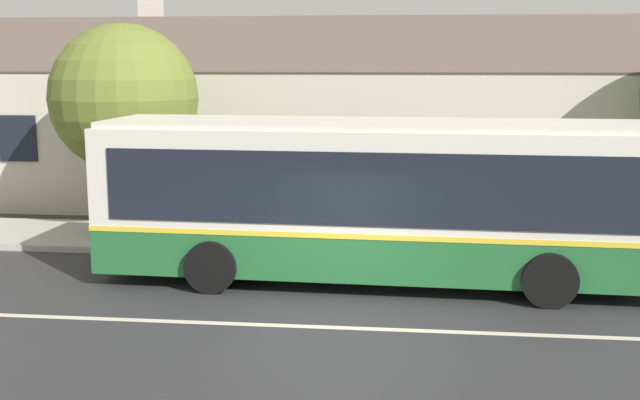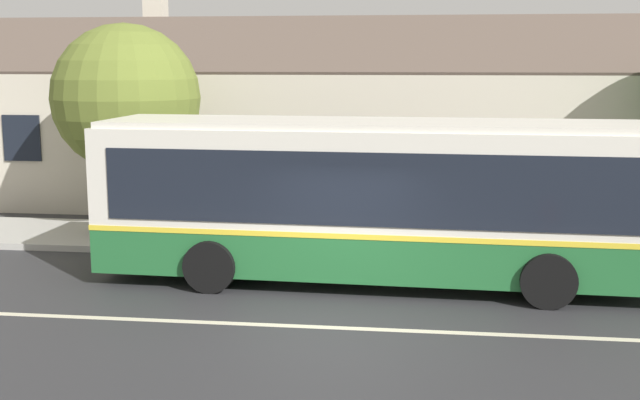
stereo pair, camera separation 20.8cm
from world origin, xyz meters
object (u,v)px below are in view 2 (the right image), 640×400
at_px(bench_by_building, 137,217).
at_px(street_tree_secondary, 124,103).
at_px(transit_bus, 372,196).
at_px(bench_down_street, 308,220).

xyz_separation_m(bench_by_building, street_tree_secondary, (-0.48, 0.76, 2.71)).
xyz_separation_m(transit_bus, street_tree_secondary, (-6.38, 3.71, 1.58)).
height_order(transit_bus, bench_down_street, transit_bus).
relative_size(bench_by_building, bench_down_street, 1.04).
distance_m(bench_by_building, street_tree_secondary, 2.86).
bearing_deg(transit_bus, street_tree_secondary, 149.79).
relative_size(bench_by_building, street_tree_secondary, 0.36).
distance_m(transit_bus, bench_by_building, 6.69).
xyz_separation_m(bench_down_street, street_tree_secondary, (-4.67, 0.62, 2.71)).
distance_m(transit_bus, street_tree_secondary, 7.55).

